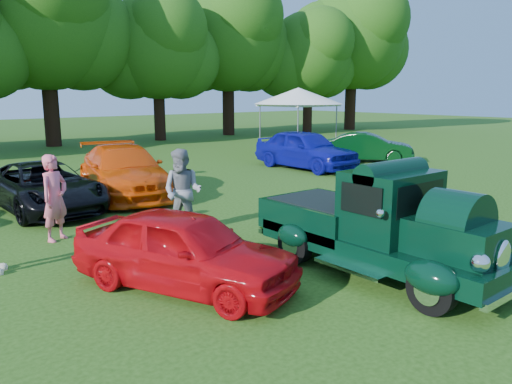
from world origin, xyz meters
TOP-DOWN VIEW (x-y plane):
  - ground at (0.00, 0.00)m, footprint 120.00×120.00m
  - hero_pickup at (0.47, -0.69)m, footprint 2.22×4.78m
  - red_convertible at (-2.60, 0.84)m, footprint 2.97×4.16m
  - back_car_black at (-2.64, 8.06)m, footprint 2.35×4.81m
  - back_car_orange at (-0.05, 8.62)m, footprint 3.23×5.65m
  - back_car_blue at (8.31, 8.97)m, footprint 1.99×4.87m
  - back_car_green at (12.12, 8.66)m, footprint 3.60×4.12m
  - spectator_pink at (-3.33, 4.97)m, footprint 0.82×0.73m
  - spectator_grey at (-0.89, 3.71)m, footprint 1.13×1.19m
  - canopy_tent at (11.66, 12.91)m, footprint 4.63×4.63m
  - tree_line at (1.50, 24.04)m, footprint 63.45×10.75m

SIDE VIEW (x-z plane):
  - ground at x=0.00m, z-range 0.00..0.00m
  - red_convertible at x=-2.60m, z-range 0.00..1.31m
  - back_car_black at x=-2.64m, z-range 0.00..1.32m
  - back_car_green at x=12.12m, z-range 0.00..1.35m
  - back_car_orange at x=-0.05m, z-range 0.00..1.54m
  - hero_pickup at x=0.47m, z-range -0.12..1.74m
  - back_car_blue at x=8.31m, z-range 0.00..1.65m
  - spectator_pink at x=-3.33m, z-range 0.00..1.89m
  - spectator_grey at x=-0.89m, z-range 0.00..1.94m
  - canopy_tent at x=11.66m, z-range 1.27..4.70m
  - tree_line at x=1.50m, z-range 0.85..12.85m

